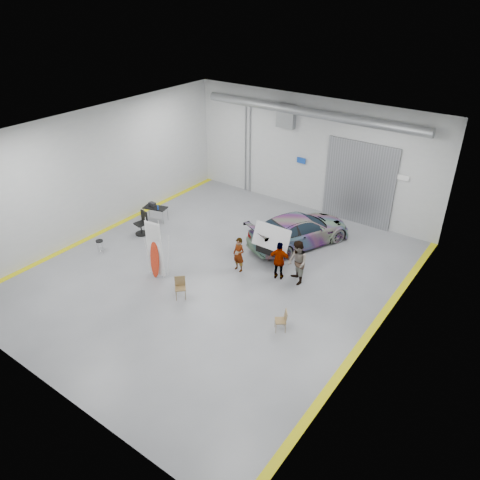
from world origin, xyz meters
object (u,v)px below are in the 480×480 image
Objects in this scene: surfboard_display at (154,254)px; person_a at (239,255)px; shop_stool at (100,247)px; person_b at (297,263)px; person_c at (280,261)px; sedan_car at (299,230)px; work_table at (154,207)px; folding_chair_near at (181,292)px; office_chair at (142,224)px; folding_chair_far at (280,324)px.

person_a is at bearing 35.83° from surfboard_display.
shop_stool is (-5.91, -2.57, -0.44)m from person_a.
person_b is 0.76m from person_c.
sedan_car is 3.24m from person_b.
surfboard_display is at bearing -44.83° from work_table.
work_table is (-7.23, -2.21, 0.01)m from sedan_car.
person_c reaches higher than folding_chair_near.
sedan_car reaches higher than office_chair.
person_b is at bearing 5.13° from folding_chair_near.
shop_stool is at bearing -118.33° from person_b.
surfboard_display is (-2.54, -2.43, 0.32)m from person_a.
shop_stool is 3.91m from work_table.
shop_stool is 0.52× the size of work_table.
surfboard_display reaches higher than shop_stool.
sedan_car is 4.39× the size of office_chair.
person_b is 4.80m from folding_chair_near.
sedan_car is 6.89m from surfboard_display.
person_a is 0.91× the size of person_c.
folding_chair_far is 10.43m from work_table.
shop_stool is at bearing -84.46° from work_table.
sedan_car is 9.17m from shop_stool.
person_a is at bearing 23.51° from shop_stool.
person_a is 2.54m from person_b.
person_c is at bearing 21.84° from shop_stool.
person_b reaches higher than person_a.
office_chair is at bearing -133.97° from person_b.
person_a is 3.05m from folding_chair_near.
folding_chair_near is 4.23m from folding_chair_far.
person_b is 2.81× the size of shop_stool.
sedan_car is 7.56m from work_table.
surfboard_display is (-4.99, -3.08, 0.15)m from person_b.
shop_stool is (-3.37, -0.14, -0.76)m from surfboard_display.
sedan_car is 7.62m from office_chair.
folding_chair_near is 5.25m from shop_stool.
person_a reaches higher than sedan_car.
person_a is 1.77× the size of folding_chair_near.
surfboard_display is at bearing 121.13° from folding_chair_near.
office_chair is (-5.75, -0.13, -0.26)m from person_a.
office_chair reaches higher than folding_chair_far.
surfboard_display is 4.02× the size of shop_stool.
person_b is 5.87m from surfboard_display.
sedan_car reaches higher than work_table.
sedan_car is at bearing 51.72° from surfboard_display.
person_a is 3.53m from surfboard_display.
folding_chair_far is at bearing -26.84° from person_a.
person_c is at bearing 11.23° from folding_chair_near.
surfboard_display reaches higher than person_a.
person_c is at bearing 15.83° from office_chair.
office_chair is (-7.47, -0.61, -0.34)m from person_c.
shop_stool is 0.58× the size of office_chair.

